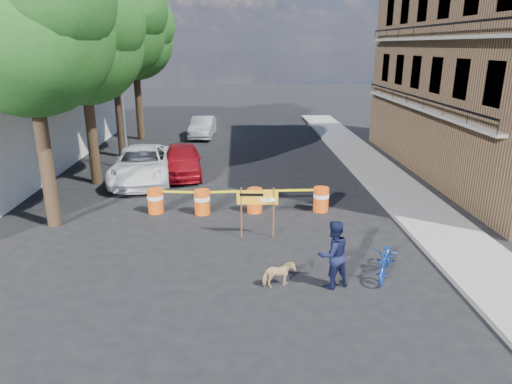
{
  "coord_description": "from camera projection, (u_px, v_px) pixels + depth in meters",
  "views": [
    {
      "loc": [
        -0.5,
        -12.8,
        5.88
      ],
      "look_at": [
        0.08,
        1.37,
        1.3
      ],
      "focal_mm": 32.0,
      "sensor_mm": 36.0,
      "label": 1
    }
  ],
  "objects": [
    {
      "name": "sedan_silver",
      "position": [
        203.0,
        127.0,
        30.38
      ],
      "size": [
        1.7,
        4.19,
        1.35
      ],
      "primitive_type": "imported",
      "rotation": [
        0.0,
        0.0,
        -0.07
      ],
      "color": "silver",
      "rests_on": "ground"
    },
    {
      "name": "bicycle",
      "position": [
        387.0,
        245.0,
        11.92
      ],
      "size": [
        0.96,
        1.12,
        1.8
      ],
      "primitive_type": "imported",
      "rotation": [
        0.0,
        0.0,
        -0.43
      ],
      "color": "#1544B0",
      "rests_on": "ground"
    },
    {
      "name": "tree_mid_a",
      "position": [
        83.0,
        42.0,
        18.55
      ],
      "size": [
        5.25,
        5.0,
        8.68
      ],
      "color": "#332316",
      "rests_on": "ground"
    },
    {
      "name": "tree_mid_b",
      "position": [
        113.0,
        28.0,
        23.08
      ],
      "size": [
        5.67,
        5.4,
        9.62
      ],
      "color": "#332316",
      "rests_on": "ground"
    },
    {
      "name": "barrel_far_left",
      "position": [
        155.0,
        200.0,
        16.65
      ],
      "size": [
        0.58,
        0.58,
        0.9
      ],
      "color": "#E1470D",
      "rests_on": "ground"
    },
    {
      "name": "ground",
      "position": [
        255.0,
        246.0,
        14.0
      ],
      "size": [
        120.0,
        120.0,
        0.0
      ],
      "primitive_type": "plane",
      "color": "black",
      "rests_on": "ground"
    },
    {
      "name": "sidewalk_east",
      "position": [
        391.0,
        184.0,
        19.92
      ],
      "size": [
        2.4,
        40.0,
        0.15
      ],
      "primitive_type": "cube",
      "color": "gray",
      "rests_on": "ground"
    },
    {
      "name": "sedan_red",
      "position": [
        182.0,
        160.0,
        21.39
      ],
      "size": [
        2.22,
        4.52,
        1.48
      ],
      "primitive_type": "imported",
      "rotation": [
        0.0,
        0.0,
        0.11
      ],
      "color": "maroon",
      "rests_on": "ground"
    },
    {
      "name": "dog",
      "position": [
        279.0,
        275.0,
        11.54
      ],
      "size": [
        0.88,
        0.56,
        0.68
      ],
      "primitive_type": "imported",
      "rotation": [
        0.0,
        0.0,
        1.83
      ],
      "color": "tan",
      "rests_on": "ground"
    },
    {
      "name": "pedestrian",
      "position": [
        333.0,
        254.0,
        11.4
      ],
      "size": [
        1.05,
        0.94,
        1.78
      ],
      "primitive_type": "imported",
      "rotation": [
        0.0,
        0.0,
        3.52
      ],
      "color": "#111433",
      "rests_on": "ground"
    },
    {
      "name": "streetlamp",
      "position": [
        121.0,
        79.0,
        21.45
      ],
      "size": [
        1.25,
        0.18,
        8.0
      ],
      "color": "gray",
      "rests_on": "ground"
    },
    {
      "name": "barrel_far_right",
      "position": [
        321.0,
        199.0,
        16.82
      ],
      "size": [
        0.58,
        0.58,
        0.9
      ],
      "color": "#E1470D",
      "rests_on": "ground"
    },
    {
      "name": "barrel_mid_right",
      "position": [
        255.0,
        200.0,
        16.7
      ],
      "size": [
        0.58,
        0.58,
        0.9
      ],
      "color": "#E1470D",
      "rests_on": "ground"
    },
    {
      "name": "barrel_mid_left",
      "position": [
        202.0,
        202.0,
        16.53
      ],
      "size": [
        0.58,
        0.58,
        0.9
      ],
      "color": "#E1470D",
      "rests_on": "ground"
    },
    {
      "name": "tree_far",
      "position": [
        135.0,
        39.0,
        27.99
      ],
      "size": [
        5.04,
        4.8,
        8.84
      ],
      "color": "#332316",
      "rests_on": "ground"
    },
    {
      "name": "tree_near",
      "position": [
        29.0,
        28.0,
        13.68
      ],
      "size": [
        5.46,
        5.2,
        9.15
      ],
      "color": "#332316",
      "rests_on": "ground"
    },
    {
      "name": "suv_white",
      "position": [
        142.0,
        164.0,
        20.51
      ],
      "size": [
        2.89,
        5.62,
        1.52
      ],
      "primitive_type": "imported",
      "rotation": [
        0.0,
        0.0,
        0.07
      ],
      "color": "white",
      "rests_on": "ground"
    },
    {
      "name": "detour_sign",
      "position": [
        262.0,
        202.0,
        14.27
      ],
      "size": [
        1.3,
        0.25,
        1.67
      ],
      "rotation": [
        0.0,
        0.0,
        -0.06
      ],
      "color": "#592D19",
      "rests_on": "ground"
    }
  ]
}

